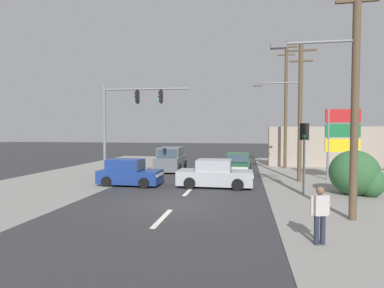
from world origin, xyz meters
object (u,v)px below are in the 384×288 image
utility_pole_foreground_right (351,86)px  traffic_signal_mast (125,115)px  sedan_crossing_left (238,165)px  pedestrian_at_kerb (320,212)px  suv_oncoming_mid (171,160)px  utility_pole_background_right (286,103)px  sedan_oncoming_near (215,175)px  utility_pole_midground_right (298,107)px  hatchback_kerbside_parked (129,173)px  pedestal_signal_right_kerb (304,146)px  shopping_plaza_sign (343,134)px

utility_pole_foreground_right → traffic_signal_mast: 12.38m
sedan_crossing_left → pedestrian_at_kerb: (2.59, -13.54, 0.22)m
sedan_crossing_left → pedestrian_at_kerb: size_ratio=2.61×
traffic_signal_mast → suv_oncoming_mid: (1.30, 6.15, -3.26)m
traffic_signal_mast → suv_oncoming_mid: bearing=78.1°
traffic_signal_mast → pedestrian_at_kerb: traffic_signal_mast is taller
utility_pole_background_right → sedan_oncoming_near: utility_pole_background_right is taller
utility_pole_midground_right → sedan_crossing_left: utility_pole_midground_right is taller
hatchback_kerbside_parked → utility_pole_background_right: bearing=44.7°
sedan_crossing_left → pedestrian_at_kerb: bearing=-79.2°
utility_pole_background_right → pedestal_signal_right_kerb: bearing=-92.2°
pedestrian_at_kerb → suv_oncoming_mid: bearing=118.4°
pedestal_signal_right_kerb → shopping_plaza_sign: bearing=56.6°
utility_pole_midground_right → sedan_oncoming_near: size_ratio=2.03×
sedan_crossing_left → shopping_plaza_sign: bearing=-14.2°
sedan_oncoming_near → pedestrian_at_kerb: (3.75, -8.20, 0.22)m
sedan_crossing_left → utility_pole_midground_right: bearing=-35.1°
suv_oncoming_mid → utility_pole_foreground_right: bearing=-51.7°
traffic_signal_mast → pedestal_signal_right_kerb: traffic_signal_mast is taller
utility_pole_background_right → shopping_plaza_sign: size_ratio=2.33×
shopping_plaza_sign → hatchback_kerbside_parked: bearing=-162.7°
sedan_oncoming_near → pedestrian_at_kerb: size_ratio=2.60×
utility_pole_midground_right → shopping_plaza_sign: utility_pole_midground_right is taller
utility_pole_background_right → pedestrian_at_kerb: 18.41m
utility_pole_midground_right → shopping_plaza_sign: size_ratio=1.87×
traffic_signal_mast → shopping_plaza_sign: traffic_signal_mast is taller
utility_pole_background_right → hatchback_kerbside_parked: 14.91m
hatchback_kerbside_parked → utility_pole_foreground_right: bearing=-26.8°
suv_oncoming_mid → hatchback_kerbside_parked: 6.92m
pedestal_signal_right_kerb → sedan_crossing_left: pedestal_signal_right_kerb is taller
pedestrian_at_kerb → utility_pole_foreground_right: bearing=59.6°
pedestal_signal_right_kerb → sedan_oncoming_near: size_ratio=0.84×
suv_oncoming_mid → traffic_signal_mast: bearing=-101.9°
utility_pole_background_right → shopping_plaza_sign: utility_pole_background_right is taller
suv_oncoming_mid → pedestrian_at_kerb: 16.77m
utility_pole_midground_right → sedan_oncoming_near: (-4.88, -2.72, -3.95)m
traffic_signal_mast → shopping_plaza_sign: bearing=13.8°
sedan_crossing_left → sedan_oncoming_near: bearing=-102.2°
pedestal_signal_right_kerb → hatchback_kerbside_parked: pedestal_signal_right_kerb is taller
traffic_signal_mast → sedan_oncoming_near: traffic_signal_mast is taller
shopping_plaza_sign → suv_oncoming_mid: 12.54m
traffic_signal_mast → pedestrian_at_kerb: (9.29, -8.60, -3.22)m
utility_pole_midground_right → hatchback_kerbside_parked: bearing=-162.9°
sedan_oncoming_near → sedan_crossing_left: (1.16, 5.33, 0.00)m
pedestrian_at_kerb → pedestal_signal_right_kerb: bearing=83.2°
traffic_signal_mast → sedan_crossing_left: 9.00m
sedan_crossing_left → utility_pole_foreground_right: bearing=-69.1°
pedestrian_at_kerb → traffic_signal_mast: bearing=137.2°
traffic_signal_mast → pedestrian_at_kerb: size_ratio=3.68×
utility_pole_midground_right → suv_oncoming_mid: size_ratio=1.86×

